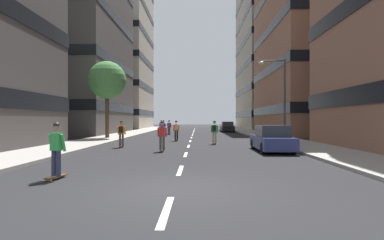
# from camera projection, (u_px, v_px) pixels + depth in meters

# --- Properties ---
(ground_plane) EXTENTS (152.29, 152.29, 0.00)m
(ground_plane) POSITION_uv_depth(u_px,v_px,m) (192.00, 136.00, 33.65)
(ground_plane) COLOR black
(sidewalk_left) EXTENTS (3.50, 69.80, 0.14)m
(sidewalk_left) POSITION_uv_depth(u_px,v_px,m) (127.00, 134.00, 36.97)
(sidewalk_left) COLOR #9E9991
(sidewalk_left) RESTS_ON ground_plane
(sidewalk_right) EXTENTS (3.50, 69.80, 0.14)m
(sidewalk_right) POSITION_uv_depth(u_px,v_px,m) (259.00, 134.00, 36.67)
(sidewalk_right) COLOR #9E9991
(sidewalk_right) RESTS_ON ground_plane
(lane_markings) EXTENTS (0.16, 57.20, 0.01)m
(lane_markings) POSITION_uv_depth(u_px,v_px,m) (192.00, 136.00, 33.76)
(lane_markings) COLOR silver
(lane_markings) RESTS_ON ground_plane
(building_left_mid) EXTENTS (16.42, 17.81, 22.33)m
(building_left_mid) POSITION_uv_depth(u_px,v_px,m) (56.00, 47.00, 39.99)
(building_left_mid) COLOR #4C4744
(building_left_mid) RESTS_ON ground_plane
(building_left_far) EXTENTS (16.42, 17.68, 31.16)m
(building_left_far) POSITION_uv_depth(u_px,v_px,m) (107.00, 52.00, 62.61)
(building_left_far) COLOR #BCB29E
(building_left_far) RESTS_ON ground_plane
(building_right_mid) EXTENTS (16.42, 19.42, 25.26)m
(building_right_mid) POSITION_uv_depth(u_px,v_px,m) (332.00, 35.00, 39.31)
(building_right_mid) COLOR #9E6B51
(building_right_mid) RESTS_ON ground_plane
(building_right_far) EXTENTS (16.42, 21.71, 37.51)m
(building_right_far) POSITION_uv_depth(u_px,v_px,m) (283.00, 35.00, 61.91)
(building_right_far) COLOR #B2A893
(building_right_far) RESTS_ON ground_plane
(parked_car_near) EXTENTS (1.82, 4.40, 1.52)m
(parked_car_near) POSITION_uv_depth(u_px,v_px,m) (227.00, 127.00, 45.18)
(parked_car_near) COLOR black
(parked_car_near) RESTS_ON ground_plane
(parked_car_mid) EXTENTS (1.82, 4.40, 1.52)m
(parked_car_mid) POSITION_uv_depth(u_px,v_px,m) (272.00, 139.00, 17.88)
(parked_car_mid) COLOR navy
(parked_car_mid) RESTS_ON ground_plane
(street_tree_near) EXTENTS (3.54, 3.54, 7.20)m
(street_tree_near) POSITION_uv_depth(u_px,v_px,m) (107.00, 81.00, 28.94)
(street_tree_near) COLOR #4C3823
(street_tree_near) RESTS_ON sidewalk_left
(streetlamp_right) EXTENTS (2.13, 0.30, 6.50)m
(streetlamp_right) POSITION_uv_depth(u_px,v_px,m) (280.00, 91.00, 24.45)
(streetlamp_right) COLOR #3F3F44
(streetlamp_right) RESTS_ON sidewalk_right
(skater_0) EXTENTS (0.57, 0.92, 1.78)m
(skater_0) POSITION_uv_depth(u_px,v_px,m) (169.00, 126.00, 37.21)
(skater_0) COLOR brown
(skater_0) RESTS_ON ground_plane
(skater_1) EXTENTS (0.56, 0.92, 1.78)m
(skater_1) POSITION_uv_depth(u_px,v_px,m) (161.00, 126.00, 42.13)
(skater_1) COLOR brown
(skater_1) RESTS_ON ground_plane
(skater_2) EXTENTS (0.56, 0.92, 1.78)m
(skater_2) POSITION_uv_depth(u_px,v_px,m) (214.00, 131.00, 23.07)
(skater_2) COLOR brown
(skater_2) RESTS_ON ground_plane
(skater_3) EXTENTS (0.57, 0.92, 1.78)m
(skater_3) POSITION_uv_depth(u_px,v_px,m) (56.00, 148.00, 9.60)
(skater_3) COLOR brown
(skater_3) RESTS_ON ground_plane
(skater_4) EXTENTS (0.54, 0.91, 1.78)m
(skater_4) POSITION_uv_depth(u_px,v_px,m) (162.00, 135.00, 17.76)
(skater_4) COLOR brown
(skater_4) RESTS_ON ground_plane
(skater_5) EXTENTS (0.56, 0.92, 1.78)m
(skater_5) POSITION_uv_depth(u_px,v_px,m) (163.00, 127.00, 33.99)
(skater_5) COLOR brown
(skater_5) RESTS_ON ground_plane
(skater_6) EXTENTS (0.57, 0.92, 1.78)m
(skater_6) POSITION_uv_depth(u_px,v_px,m) (176.00, 129.00, 26.50)
(skater_6) COLOR brown
(skater_6) RESTS_ON ground_plane
(skater_7) EXTENTS (0.55, 0.91, 1.78)m
(skater_7) POSITION_uv_depth(u_px,v_px,m) (121.00, 132.00, 20.30)
(skater_7) COLOR brown
(skater_7) RESTS_ON ground_plane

